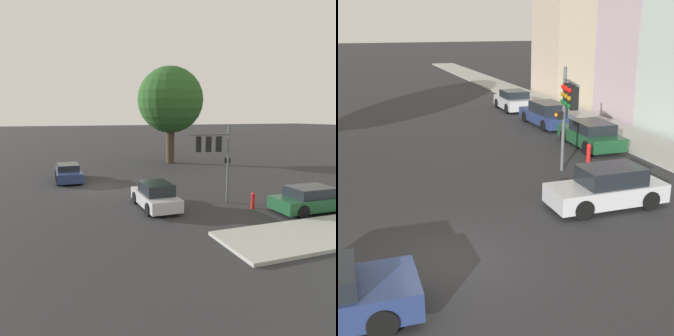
# 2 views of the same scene
# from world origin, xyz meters

# --- Properties ---
(ground_plane) EXTENTS (300.00, 300.00, 0.00)m
(ground_plane) POSITION_xyz_m (0.00, 0.00, 0.00)
(ground_plane) COLOR #28282B
(street_tree) EXTENTS (6.98, 6.98, 10.25)m
(street_tree) POSITION_xyz_m (-9.95, 9.09, 6.72)
(street_tree) COLOR #423323
(street_tree) RESTS_ON ground_plane
(traffic_signal) EXTENTS (0.78, 2.57, 4.55)m
(traffic_signal) POSITION_xyz_m (6.30, 5.63, 3.22)
(traffic_signal) COLOR #515456
(traffic_signal) RESTS_ON ground_plane
(crossing_car_0) EXTENTS (4.22, 1.84, 1.47)m
(crossing_car_0) POSITION_xyz_m (6.24, 2.09, 0.69)
(crossing_car_0) COLOR #B7B7BC
(crossing_car_0) RESTS_ON ground_plane
(crossing_car_1) EXTENTS (4.70, 1.94, 1.34)m
(crossing_car_1) POSITION_xyz_m (-3.48, -1.97, 0.65)
(crossing_car_1) COLOR navy
(crossing_car_1) RESTS_ON ground_plane
(parked_car_0) EXTENTS (2.08, 4.42, 1.38)m
(parked_car_0) POSITION_xyz_m (9.79, 9.75, 0.66)
(parked_car_0) COLOR #194728
(parked_car_0) RESTS_ON ground_plane
(fire_hydrant) EXTENTS (0.22, 0.22, 0.92)m
(fire_hydrant) POSITION_xyz_m (8.23, 7.12, 0.49)
(fire_hydrant) COLOR red
(fire_hydrant) RESTS_ON ground_plane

